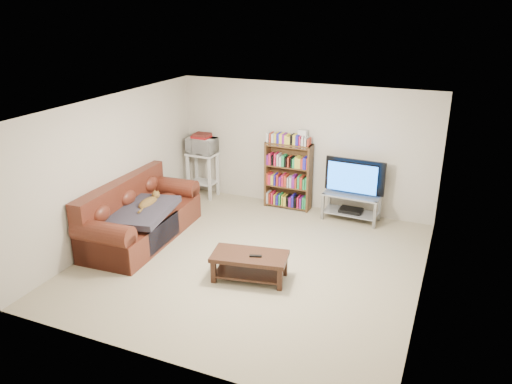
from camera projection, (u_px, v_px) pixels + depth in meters
The scene contains 19 objects.
floor at pixel (252, 261), 7.75m from camera, with size 5.00×5.00×0.00m, color tan.
ceiling at pixel (251, 108), 6.89m from camera, with size 5.00×5.00×0.00m, color white.
wall_back at pixel (304, 147), 9.47m from camera, with size 5.00×5.00×0.00m, color beige.
wall_front at pixel (156, 267), 5.17m from camera, with size 5.00×5.00×0.00m, color beige.
wall_left at pixel (113, 169), 8.23m from camera, with size 5.00×5.00×0.00m, color beige.
wall_right at pixel (430, 216), 6.41m from camera, with size 5.00×5.00×0.00m, color beige.
sofa at pixel (138, 219), 8.42m from camera, with size 1.14×2.40×1.00m.
blanket at pixel (141, 211), 8.13m from camera, with size 0.91×1.18×0.10m, color #302D39.
cat at pixel (148, 203), 8.30m from camera, with size 0.26×0.64×0.19m, color brown, non-canonical shape.
coffee_table at pixel (250, 262), 7.17m from camera, with size 1.16×0.73×0.39m.
remote at pixel (256, 256), 7.06m from camera, with size 0.18×0.05×0.02m, color black.
tv_stand at pixel (351, 203), 9.11m from camera, with size 1.04×0.50×0.51m.
television at pixel (353, 178), 8.94m from camera, with size 1.09×0.14×0.63m, color black.
dvd_player at pixel (351, 210), 9.16m from camera, with size 0.41×0.28×0.06m, color black.
bookshelf at pixel (288, 175), 9.57m from camera, with size 0.90×0.28×1.30m.
shelf_clutter at pixel (294, 138), 9.29m from camera, with size 0.66×0.20×0.28m.
microwave_stand at pixel (203, 169), 10.17m from camera, with size 0.59×0.43×0.92m.
microwave at pixel (202, 145), 10.00m from camera, with size 0.57×0.39×0.31m, color silver.
game_boxes at pixel (201, 137), 9.93m from camera, with size 0.34×0.29×0.05m, color maroon.
Camera 1 is at (2.72, -6.29, 3.76)m, focal length 35.00 mm.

